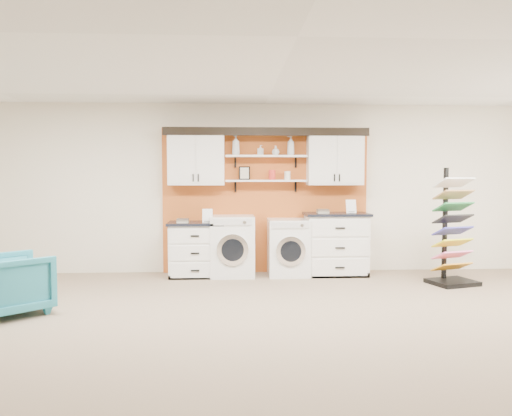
{
  "coord_description": "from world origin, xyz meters",
  "views": [
    {
      "loc": [
        -0.58,
        -4.33,
        1.61
      ],
      "look_at": [
        -0.24,
        2.3,
        1.18
      ],
      "focal_mm": 35.0,
      "sensor_mm": 36.0,
      "label": 1
    }
  ],
  "objects": [
    {
      "name": "washer",
      "position": [
        -0.55,
        3.64,
        0.49
      ],
      "size": [
        0.69,
        0.71,
        0.97
      ],
      "color": "white",
      "rests_on": "floor"
    },
    {
      "name": "sample_rack",
      "position": [
        2.7,
        2.85,
        0.54
      ],
      "size": [
        0.75,
        0.68,
        1.73
      ],
      "rotation": [
        0.0,
        0.0,
        0.29
      ],
      "color": "black",
      "rests_on": "floor"
    },
    {
      "name": "soap_bottle_d",
      "position": [
        0.4,
        3.8,
        2.1
      ],
      "size": [
        0.13,
        0.13,
        0.31
      ],
      "primitive_type": "imported",
      "rotation": [
        0.0,
        0.0,
        -1.69
      ],
      "color": "silver",
      "rests_on": "shelf_upper"
    },
    {
      "name": "base_cabinet_left",
      "position": [
        -1.13,
        3.64,
        0.44
      ],
      "size": [
        0.89,
        0.66,
        0.87
      ],
      "color": "white",
      "rests_on": "floor"
    },
    {
      "name": "crown_molding",
      "position": [
        0.0,
        3.81,
        2.33
      ],
      "size": [
        3.3,
        0.41,
        0.13
      ],
      "color": "black",
      "rests_on": "wall_back"
    },
    {
      "name": "soap_bottle_c",
      "position": [
        0.16,
        3.8,
        2.02
      ],
      "size": [
        0.13,
        0.13,
        0.15
      ],
      "primitive_type": "imported",
      "rotation": [
        0.0,
        0.0,
        4.67
      ],
      "color": "silver",
      "rests_on": "shelf_upper"
    },
    {
      "name": "wall_back",
      "position": [
        0.0,
        4.0,
        1.4
      ],
      "size": [
        10.0,
        0.0,
        10.0
      ],
      "primitive_type": "plane",
      "rotation": [
        1.57,
        0.0,
        0.0
      ],
      "color": "#EFE4CE",
      "rests_on": "floor"
    },
    {
      "name": "shelf_lower",
      "position": [
        0.0,
        3.8,
        1.53
      ],
      "size": [
        1.32,
        0.28,
        0.03
      ],
      "primitive_type": "cube",
      "color": "white",
      "rests_on": "wall_back"
    },
    {
      "name": "dryer",
      "position": [
        0.35,
        3.64,
        0.46
      ],
      "size": [
        0.65,
        0.71,
        0.91
      ],
      "color": "white",
      "rests_on": "floor"
    },
    {
      "name": "accent_panel",
      "position": [
        0.0,
        3.96,
        1.2
      ],
      "size": [
        3.4,
        0.07,
        2.4
      ],
      "primitive_type": "cube",
      "color": "#BC5720",
      "rests_on": "wall_back"
    },
    {
      "name": "floor",
      "position": [
        0.0,
        0.0,
        0.0
      ],
      "size": [
        10.0,
        10.0,
        0.0
      ],
      "primitive_type": "plane",
      "color": "gray",
      "rests_on": "ground"
    },
    {
      "name": "upper_cabinet_left",
      "position": [
        -1.13,
        3.79,
        1.88
      ],
      "size": [
        0.9,
        0.35,
        0.84
      ],
      "color": "white",
      "rests_on": "wall_back"
    },
    {
      "name": "canister_cream",
      "position": [
        0.35,
        3.8,
        1.61
      ],
      "size": [
        0.1,
        0.1,
        0.14
      ],
      "primitive_type": "cylinder",
      "color": "silver",
      "rests_on": "shelf_lower"
    },
    {
      "name": "upper_cabinet_right",
      "position": [
        1.13,
        3.79,
        1.88
      ],
      "size": [
        0.9,
        0.35,
        0.84
      ],
      "color": "white",
      "rests_on": "wall_back"
    },
    {
      "name": "canister_red",
      "position": [
        0.1,
        3.8,
        1.62
      ],
      "size": [
        0.11,
        0.11,
        0.16
      ],
      "primitive_type": "cylinder",
      "color": "red",
      "rests_on": "shelf_lower"
    },
    {
      "name": "soap_bottle_a",
      "position": [
        -0.49,
        3.8,
        2.11
      ],
      "size": [
        0.17,
        0.17,
        0.32
      ],
      "primitive_type": "imported",
      "rotation": [
        0.0,
        0.0,
        -2.43
      ],
      "color": "silver",
      "rests_on": "shelf_upper"
    },
    {
      "name": "ceiling",
      "position": [
        0.0,
        0.0,
        2.8
      ],
      "size": [
        10.0,
        10.0,
        0.0
      ],
      "primitive_type": "plane",
      "rotation": [
        3.14,
        0.0,
        0.0
      ],
      "color": "white",
      "rests_on": "wall_back"
    },
    {
      "name": "shelf_upper",
      "position": [
        0.0,
        3.8,
        1.93
      ],
      "size": [
        1.32,
        0.28,
        0.03
      ],
      "primitive_type": "cube",
      "color": "white",
      "rests_on": "wall_back"
    },
    {
      "name": "armchair",
      "position": [
        -3.12,
        1.53,
        0.35
      ],
      "size": [
        1.08,
        1.08,
        0.71
      ],
      "primitive_type": "imported",
      "rotation": [
        0.0,
        0.0,
        2.3
      ],
      "color": "teal",
      "rests_on": "floor"
    },
    {
      "name": "base_cabinet_right",
      "position": [
        1.13,
        3.64,
        0.5
      ],
      "size": [
        1.03,
        0.66,
        1.01
      ],
      "color": "white",
      "rests_on": "floor"
    },
    {
      "name": "picture_frame",
      "position": [
        -0.35,
        3.85,
        1.66
      ],
      "size": [
        0.18,
        0.02,
        0.22
      ],
      "color": "black",
      "rests_on": "shelf_lower"
    },
    {
      "name": "soap_bottle_b",
      "position": [
        -0.09,
        3.8,
        2.03
      ],
      "size": [
        0.1,
        0.1,
        0.16
      ],
      "primitive_type": "imported",
      "rotation": [
        0.0,
        0.0,
        1.03
      ],
      "color": "silver",
      "rests_on": "shelf_upper"
    }
  ]
}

